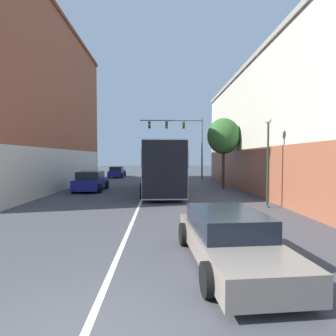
% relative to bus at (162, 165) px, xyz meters
% --- Properties ---
extents(lane_center_line, '(0.14, 43.02, 0.01)m').
position_rel_bus_xyz_m(lane_center_line, '(-1.30, -0.38, -2.00)').
color(lane_center_line, silver).
rests_on(lane_center_line, ground_plane).
extents(building_left_brick, '(7.22, 20.47, 13.80)m').
position_rel_bus_xyz_m(building_left_brick, '(-11.24, 2.81, 5.01)').
color(building_left_brick, '#995138').
rests_on(building_left_brick, ground_plane).
extents(building_right_storefront, '(7.04, 26.07, 9.50)m').
position_rel_bus_xyz_m(building_right_storefront, '(9.55, -0.12, 2.86)').
color(building_right_storefront, '#B7B2A3').
rests_on(building_right_storefront, ground_plane).
extents(bus, '(3.03, 10.16, 3.58)m').
position_rel_bus_xyz_m(bus, '(0.00, 0.00, 0.00)').
color(bus, '#B7B7BC').
rests_on(bus, ground_plane).
extents(hatchback_foreground, '(2.24, 4.73, 1.22)m').
position_rel_bus_xyz_m(hatchback_foreground, '(1.47, -13.02, -1.41)').
color(hatchback_foreground, slate).
rests_on(hatchback_foreground, ground_plane).
extents(parked_car_left_near, '(1.96, 4.67, 1.40)m').
position_rel_bus_xyz_m(parked_car_left_near, '(-5.77, 15.03, -1.33)').
color(parked_car_left_near, navy).
rests_on(parked_car_left_near, ground_plane).
extents(parked_car_left_mid, '(2.12, 4.14, 1.50)m').
position_rel_bus_xyz_m(parked_car_left_mid, '(-5.50, 1.02, -1.29)').
color(parked_car_left_mid, navy).
rests_on(parked_car_left_mid, ground_plane).
extents(traffic_signal_gantry, '(7.29, 0.36, 7.14)m').
position_rel_bus_xyz_m(traffic_signal_gantry, '(2.45, 11.11, 3.26)').
color(traffic_signal_gantry, '#514C47').
rests_on(traffic_signal_gantry, ground_plane).
extents(street_lamp, '(0.34, 0.34, 4.60)m').
position_rel_bus_xyz_m(street_lamp, '(5.28, -6.16, 0.80)').
color(street_lamp, '#233323').
rests_on(street_lamp, ground_plane).
extents(street_tree_near, '(2.64, 2.37, 5.75)m').
position_rel_bus_xyz_m(street_tree_near, '(4.99, 1.94, 2.27)').
color(street_tree_near, '#3D2D1E').
rests_on(street_tree_near, ground_plane).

